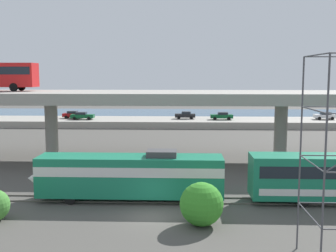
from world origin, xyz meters
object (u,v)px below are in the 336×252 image
(parked_car_2, at_px, (222,116))
(parked_car_4, at_px, (82,116))
(parked_car_3, at_px, (73,114))
(parked_car_0, at_px, (185,115))
(parked_car_1, at_px, (325,116))
(train_locomotive, at_px, (121,174))

(parked_car_2, xyz_separation_m, parked_car_4, (-27.78, -0.77, 0.00))
(parked_car_3, bearing_deg, parked_car_0, -0.88)
(parked_car_1, xyz_separation_m, parked_car_3, (-50.72, 0.50, 0.00))
(parked_car_1, bearing_deg, parked_car_2, 3.22)
(parked_car_1, height_order, parked_car_4, same)
(train_locomotive, distance_m, parked_car_2, 51.72)
(parked_car_2, distance_m, parked_car_3, 30.24)
(parked_car_2, relative_size, parked_car_3, 1.03)
(parked_car_1, height_order, parked_car_3, same)
(parked_car_1, xyz_separation_m, parked_car_4, (-48.30, -1.92, 0.00))
(parked_car_0, height_order, parked_car_3, same)
(parked_car_0, distance_m, parked_car_3, 22.96)
(parked_car_3, xyz_separation_m, parked_car_4, (2.42, -2.42, 0.00))
(parked_car_3, bearing_deg, train_locomotive, -71.17)
(train_locomotive, height_order, parked_car_1, train_locomotive)
(train_locomotive, bearing_deg, parked_car_0, -95.86)
(parked_car_4, bearing_deg, train_locomotive, -72.84)
(parked_car_0, relative_size, parked_car_4, 0.89)
(parked_car_3, relative_size, parked_car_4, 0.93)
(parked_car_0, xyz_separation_m, parked_car_3, (-22.95, 0.35, 0.00))
(parked_car_2, bearing_deg, parked_car_4, 1.59)
(train_locomotive, distance_m, parked_car_4, 51.72)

